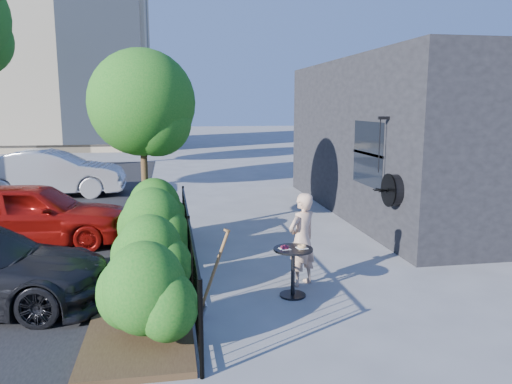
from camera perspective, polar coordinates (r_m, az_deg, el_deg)
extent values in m
plane|color=gray|center=(8.56, 2.66, -9.54)|extent=(120.00, 120.00, 0.00)
cube|color=black|center=(14.38, 20.62, 5.90)|extent=(6.00, 9.00, 4.00)
cube|color=black|center=(11.18, 12.71, 4.29)|extent=(0.04, 1.60, 1.40)
cube|color=black|center=(11.18, 12.73, 4.29)|extent=(0.05, 1.70, 0.06)
cylinder|color=black|center=(9.86, 15.42, 0.21)|extent=(0.18, 0.60, 0.60)
cylinder|color=black|center=(9.82, 14.90, 0.20)|extent=(0.03, 0.64, 0.64)
cube|color=black|center=(10.17, 14.47, 8.20)|extent=(0.25, 0.06, 0.06)
cylinder|color=black|center=(10.17, 13.92, 5.12)|extent=(0.02, 0.02, 1.05)
cylinder|color=black|center=(5.40, -6.29, -15.37)|extent=(0.05, 0.05, 1.10)
cylinder|color=black|center=(8.21, -7.65, -6.44)|extent=(0.05, 0.05, 1.10)
cylinder|color=black|center=(11.12, -8.28, -2.12)|extent=(0.05, 0.05, 1.10)
cube|color=black|center=(8.08, -7.73, -2.97)|extent=(0.03, 6.00, 0.03)
cube|color=black|center=(8.35, -7.57, -9.41)|extent=(0.03, 6.00, 0.03)
cylinder|color=black|center=(5.49, -6.36, -14.93)|extent=(0.02, 0.02, 1.04)
cylinder|color=black|center=(5.67, -6.49, -14.08)|extent=(0.02, 0.02, 1.04)
cylinder|color=black|center=(5.86, -6.61, -13.29)|extent=(0.02, 0.02, 1.04)
cylinder|color=black|center=(6.04, -6.73, -12.55)|extent=(0.02, 0.02, 1.04)
cylinder|color=black|center=(6.22, -6.83, -11.85)|extent=(0.02, 0.02, 1.04)
cylinder|color=black|center=(6.41, -6.93, -11.19)|extent=(0.02, 0.02, 1.04)
cylinder|color=black|center=(6.60, -7.03, -10.57)|extent=(0.02, 0.02, 1.04)
cylinder|color=black|center=(6.78, -7.12, -9.98)|extent=(0.02, 0.02, 1.04)
cylinder|color=black|center=(6.97, -7.20, -9.43)|extent=(0.02, 0.02, 1.04)
cylinder|color=black|center=(7.16, -7.28, -8.90)|extent=(0.02, 0.02, 1.04)
cylinder|color=black|center=(7.35, -7.35, -8.40)|extent=(0.02, 0.02, 1.04)
cylinder|color=black|center=(7.54, -7.42, -7.93)|extent=(0.02, 0.02, 1.04)
cylinder|color=black|center=(7.73, -7.49, -7.48)|extent=(0.02, 0.02, 1.04)
cylinder|color=black|center=(7.92, -7.56, -7.05)|extent=(0.02, 0.02, 1.04)
cylinder|color=black|center=(8.11, -7.62, -6.64)|extent=(0.02, 0.02, 1.04)
cylinder|color=black|center=(8.31, -7.67, -6.25)|extent=(0.02, 0.02, 1.04)
cylinder|color=black|center=(8.50, -7.73, -5.88)|extent=(0.02, 0.02, 1.04)
cylinder|color=black|center=(8.69, -7.78, -5.52)|extent=(0.02, 0.02, 1.04)
cylinder|color=black|center=(8.88, -7.83, -5.18)|extent=(0.02, 0.02, 1.04)
cylinder|color=black|center=(9.08, -7.88, -4.86)|extent=(0.02, 0.02, 1.04)
cylinder|color=black|center=(9.27, -7.93, -4.55)|extent=(0.02, 0.02, 1.04)
cylinder|color=black|center=(9.46, -7.97, -4.25)|extent=(0.02, 0.02, 1.04)
cylinder|color=black|center=(9.66, -8.01, -3.96)|extent=(0.02, 0.02, 1.04)
cylinder|color=black|center=(9.85, -8.05, -3.68)|extent=(0.02, 0.02, 1.04)
cylinder|color=black|center=(10.05, -8.09, -3.42)|extent=(0.02, 0.02, 1.04)
cylinder|color=black|center=(10.24, -8.13, -3.16)|extent=(0.02, 0.02, 1.04)
cylinder|color=black|center=(10.44, -8.17, -2.92)|extent=(0.02, 0.02, 1.04)
cylinder|color=black|center=(10.63, -8.20, -2.68)|extent=(0.02, 0.02, 1.04)
cylinder|color=black|center=(10.83, -8.23, -2.45)|extent=(0.02, 0.02, 1.04)
cylinder|color=black|center=(11.02, -8.27, -2.23)|extent=(0.02, 0.02, 1.04)
cube|color=#382616|center=(8.37, -12.43, -9.93)|extent=(1.30, 6.00, 0.08)
ellipsoid|color=#155C16|center=(6.08, -12.57, -11.05)|extent=(1.10, 1.10, 1.24)
ellipsoid|color=#155C16|center=(7.60, -12.04, -6.76)|extent=(1.10, 1.10, 1.24)
ellipsoid|color=#155C16|center=(9.04, -11.71, -4.05)|extent=(1.10, 1.10, 1.24)
ellipsoid|color=#155C16|center=(10.41, -11.49, -2.21)|extent=(1.10, 1.10, 1.24)
cylinder|color=#3F2B19|center=(10.82, -12.57, 0.90)|extent=(0.14, 0.14, 2.40)
sphere|color=#155C16|center=(10.69, -12.91, 9.62)|extent=(2.20, 2.20, 2.20)
sphere|color=#155C16|center=(10.48, -11.24, 7.87)|extent=(1.43, 1.43, 1.43)
cylinder|color=black|center=(7.49, 4.28, -6.55)|extent=(0.59, 0.59, 0.03)
cylinder|color=black|center=(7.60, 4.24, -9.20)|extent=(0.06, 0.06, 0.71)
cylinder|color=black|center=(7.72, 4.21, -11.66)|extent=(0.40, 0.40, 0.03)
cube|color=white|center=(7.45, 3.31, -6.49)|extent=(0.17, 0.17, 0.01)
cube|color=white|center=(7.51, 5.27, -6.38)|extent=(0.17, 0.17, 0.01)
torus|color=#4B0C1D|center=(7.44, 3.31, -6.30)|extent=(0.13, 0.13, 0.04)
torus|color=#C37C53|center=(7.50, 5.27, -6.20)|extent=(0.13, 0.13, 0.04)
imported|color=#D6A98A|center=(7.97, 5.27, -5.42)|extent=(0.65, 0.60, 1.50)
cylinder|color=brown|center=(6.78, -4.75, -8.86)|extent=(0.42, 0.04, 1.09)
cube|color=gray|center=(6.98, -6.06, -13.44)|extent=(0.10, 0.16, 0.23)
cylinder|color=brown|center=(6.64, -3.33, -4.40)|extent=(0.09, 0.09, 0.06)
imported|color=#A3120D|center=(11.21, -24.21, -2.25)|extent=(3.95, 1.83, 1.31)
imported|color=#ACADB1|center=(16.94, -22.32, 2.00)|extent=(4.45, 1.55, 1.46)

